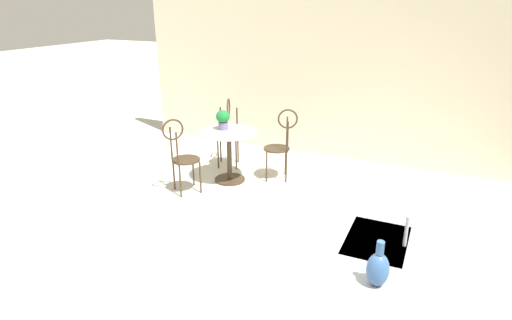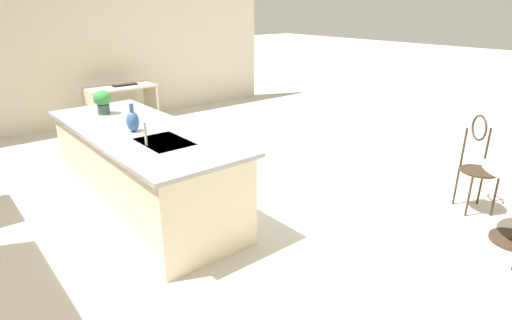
% 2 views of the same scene
% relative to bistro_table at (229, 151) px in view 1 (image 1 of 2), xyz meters
% --- Properties ---
extents(wall_left_window, '(0.12, 7.80, 2.70)m').
position_rel_bistro_table_xyz_m(wall_left_window, '(-1.66, 1.55, 0.90)').
color(wall_left_window, beige).
rests_on(wall_left_window, ground).
extents(bistro_table, '(0.80, 0.80, 0.74)m').
position_rel_bistro_table_xyz_m(bistro_table, '(0.00, 0.00, 0.00)').
color(bistro_table, '#3D2D1E').
rests_on(bistro_table, ground).
extents(chair_near_window, '(0.52, 0.49, 1.04)m').
position_rel_bistro_table_xyz_m(chair_near_window, '(-0.58, -0.32, 0.13)').
color(chair_near_window, '#3D2D1E').
rests_on(chair_near_window, ground).
extents(chair_by_island, '(0.50, 0.52, 1.04)m').
position_rel_bistro_table_xyz_m(chair_by_island, '(-0.38, 0.63, 0.13)').
color(chair_by_island, '#3D2D1E').
rests_on(chair_by_island, ground).
extents(chair_toward_desk, '(0.53, 0.53, 1.04)m').
position_rel_bistro_table_xyz_m(chair_toward_desk, '(0.61, -0.39, 0.13)').
color(chair_toward_desk, '#3D2D1E').
rests_on(chair_toward_desk, ground).
extents(sink_faucet, '(0.02, 0.02, 0.22)m').
position_rel_bistro_table_xyz_m(sink_faucet, '(2.35, 2.58, 0.58)').
color(sink_faucet, '#B2B5BA').
rests_on(sink_faucet, kitchen_island).
extents(potted_plant_on_table, '(0.20, 0.20, 0.28)m').
position_rel_bistro_table_xyz_m(potted_plant_on_table, '(-0.07, -0.12, 0.45)').
color(potted_plant_on_table, '#7A669E').
rests_on(potted_plant_on_table, bistro_table).
extents(vase_on_counter, '(0.13, 0.13, 0.29)m').
position_rel_bistro_table_xyz_m(vase_on_counter, '(2.85, 2.48, 0.58)').
color(vase_on_counter, '#386099').
rests_on(vase_on_counter, kitchen_island).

